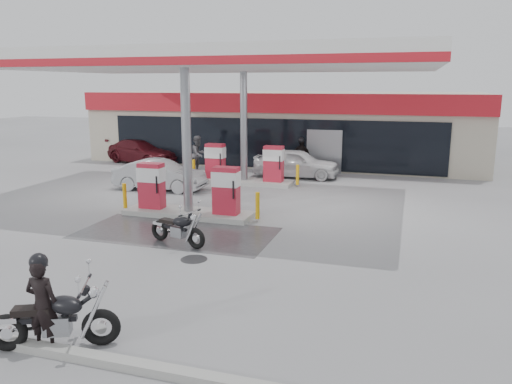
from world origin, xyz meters
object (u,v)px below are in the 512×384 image
(pump_island_near, at_px, (188,196))
(attendant, at_px, (198,154))
(biker_main, at_px, (43,305))
(parked_motorcycle, at_px, (178,229))
(main_motorcycle, at_px, (56,321))
(pump_island_far, at_px, (244,168))
(biker_walking, at_px, (301,156))
(parked_car_left, at_px, (142,151))
(parked_car_right, at_px, (392,159))
(sedan_white, at_px, (296,163))
(hatchback_silver, at_px, (160,175))

(pump_island_near, distance_m, attendant, 8.65)
(biker_main, relative_size, parked_motorcycle, 0.84)
(pump_island_near, distance_m, biker_main, 8.98)
(biker_main, bearing_deg, main_motorcycle, -158.91)
(pump_island_near, xyz_separation_m, biker_main, (1.42, -8.86, 0.10))
(pump_island_far, xyz_separation_m, main_motorcycle, (1.60, -14.78, -0.20))
(biker_main, height_order, biker_walking, biker_walking)
(parked_car_left, bearing_deg, parked_motorcycle, -127.37)
(parked_motorcycle, distance_m, attendant, 11.85)
(main_motorcycle, distance_m, parked_car_right, 21.31)
(attendant, xyz_separation_m, parked_car_left, (-4.39, 1.95, -0.27))
(sedan_white, bearing_deg, attendant, 89.46)
(attendant, bearing_deg, biker_walking, -56.77)
(parked_car_right, bearing_deg, pump_island_far, 123.29)
(pump_island_near, height_order, biker_walking, pump_island_near)
(parked_motorcycle, bearing_deg, sedan_white, 102.06)
(parked_car_right, bearing_deg, parked_motorcycle, 150.54)
(attendant, xyz_separation_m, biker_walking, (4.99, 1.75, -0.10))
(parked_motorcycle, bearing_deg, biker_main, -70.26)
(pump_island_far, bearing_deg, parked_motorcycle, -83.16)
(biker_walking, bearing_deg, parked_motorcycle, -102.90)
(pump_island_near, xyz_separation_m, parked_car_right, (6.32, 12.00, -0.16))
(main_motorcycle, height_order, parked_car_left, parked_car_left)
(sedan_white, bearing_deg, hatchback_silver, 130.70)
(pump_island_near, bearing_deg, parked_car_right, 62.22)
(sedan_white, distance_m, biker_walking, 1.61)
(pump_island_near, relative_size, parked_car_left, 1.10)
(pump_island_far, relative_size, main_motorcycle, 2.46)
(attendant, bearing_deg, pump_island_far, -109.05)
(biker_walking, bearing_deg, pump_island_far, -125.24)
(attendant, height_order, parked_car_left, attendant)
(sedan_white, relative_size, parked_car_right, 1.04)
(parked_motorcycle, distance_m, biker_walking, 12.84)
(hatchback_silver, bearing_deg, biker_walking, -39.57)
(attendant, distance_m, parked_car_right, 10.28)
(pump_island_near, bearing_deg, hatchback_silver, 129.83)
(attendant, distance_m, biker_walking, 5.29)
(main_motorcycle, distance_m, sedan_white, 16.98)
(pump_island_near, xyz_separation_m, hatchback_silver, (-3.00, 3.60, -0.06))
(sedan_white, xyz_separation_m, attendant, (-5.10, -0.15, 0.24))
(biker_walking, bearing_deg, sedan_white, -95.73)
(biker_walking, bearing_deg, hatchback_silver, -137.48)
(pump_island_near, distance_m, main_motorcycle, 8.92)
(biker_main, distance_m, parked_motorcycle, 5.87)
(pump_island_near, bearing_deg, biker_main, -80.89)
(hatchback_silver, bearing_deg, main_motorcycle, -161.25)
(biker_main, xyz_separation_m, hatchback_silver, (-4.42, 12.46, -0.16))
(parked_motorcycle, bearing_deg, parked_car_left, 139.96)
(main_motorcycle, height_order, sedan_white, sedan_white)
(attendant, bearing_deg, parked_car_right, -53.51)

